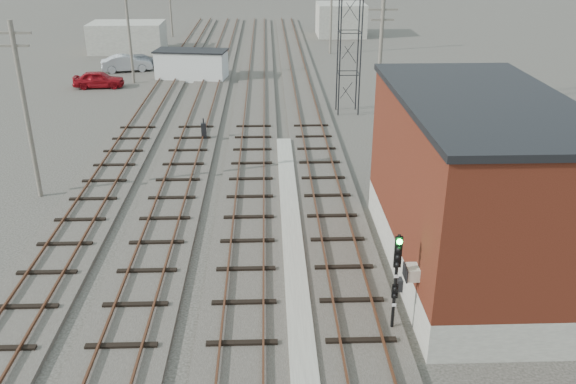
{
  "coord_description": "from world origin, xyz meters",
  "views": [
    {
      "loc": [
        -0.54,
        -9.64,
        13.04
      ],
      "look_at": [
        0.33,
        15.04,
        2.2
      ],
      "focal_mm": 38.0,
      "sensor_mm": 36.0,
      "label": 1
    }
  ],
  "objects_px": {
    "car_red": "(99,79)",
    "car_grey": "(143,61)",
    "switch_stand": "(204,131)",
    "car_silver": "(127,63)",
    "signal_mast": "(396,278)",
    "site_trailer": "(192,65)"
  },
  "relations": [
    {
      "from": "signal_mast",
      "to": "car_silver",
      "type": "xyz_separation_m",
      "value": [
        -17.79,
        42.09,
        -1.41
      ]
    },
    {
      "from": "switch_stand",
      "to": "car_red",
      "type": "relative_size",
      "value": 0.33
    },
    {
      "from": "signal_mast",
      "to": "car_red",
      "type": "distance_m",
      "value": 40.34
    },
    {
      "from": "signal_mast",
      "to": "car_grey",
      "type": "bearing_deg",
      "value": 110.7
    },
    {
      "from": "car_red",
      "to": "car_silver",
      "type": "bearing_deg",
      "value": -12.42
    },
    {
      "from": "car_grey",
      "to": "car_silver",
      "type": "bearing_deg",
      "value": 121.9
    },
    {
      "from": "car_silver",
      "to": "car_grey",
      "type": "xyz_separation_m",
      "value": [
        1.23,
        1.73,
        -0.14
      ]
    },
    {
      "from": "switch_stand",
      "to": "site_trailer",
      "type": "relative_size",
      "value": 0.21
    },
    {
      "from": "site_trailer",
      "to": "car_grey",
      "type": "height_order",
      "value": "site_trailer"
    },
    {
      "from": "car_red",
      "to": "car_grey",
      "type": "xyz_separation_m",
      "value": [
        2.34,
        8.2,
        -0.09
      ]
    },
    {
      "from": "switch_stand",
      "to": "car_silver",
      "type": "bearing_deg",
      "value": 109.88
    },
    {
      "from": "switch_stand",
      "to": "car_red",
      "type": "distance_m",
      "value": 18.08
    },
    {
      "from": "switch_stand",
      "to": "car_grey",
      "type": "height_order",
      "value": "switch_stand"
    },
    {
      "from": "car_red",
      "to": "switch_stand",
      "type": "bearing_deg",
      "value": -147.34
    },
    {
      "from": "car_red",
      "to": "car_grey",
      "type": "height_order",
      "value": "car_red"
    },
    {
      "from": "signal_mast",
      "to": "car_silver",
      "type": "relative_size",
      "value": 0.79
    },
    {
      "from": "signal_mast",
      "to": "car_grey",
      "type": "relative_size",
      "value": 0.85
    },
    {
      "from": "car_red",
      "to": "car_grey",
      "type": "distance_m",
      "value": 8.53
    },
    {
      "from": "car_red",
      "to": "car_grey",
      "type": "bearing_deg",
      "value": -18.65
    },
    {
      "from": "car_grey",
      "to": "signal_mast",
      "type": "bearing_deg",
      "value": 178.11
    },
    {
      "from": "switch_stand",
      "to": "car_red",
      "type": "height_order",
      "value": "switch_stand"
    },
    {
      "from": "signal_mast",
      "to": "site_trailer",
      "type": "height_order",
      "value": "signal_mast"
    }
  ]
}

